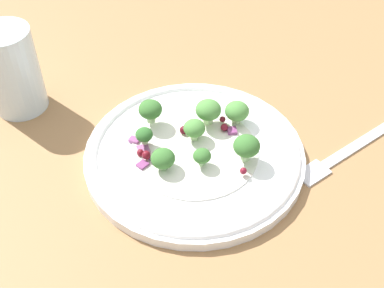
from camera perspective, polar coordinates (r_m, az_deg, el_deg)
name	(u,v)px	position (r cm, az deg, el deg)	size (l,w,h in cm)	color
ground_plane	(208,174)	(56.73, 1.86, -3.39)	(180.00, 180.00, 2.00)	olive
plate	(192,156)	(56.03, 0.00, -1.33)	(24.61, 24.61, 1.70)	white
dressing_pool	(192,153)	(55.72, 0.00, -1.02)	(14.28, 14.28, 0.20)	white
broccoli_floret_0	(208,110)	(57.65, 1.86, 3.84)	(2.96, 2.96, 3.00)	#ADD18E
broccoli_floret_1	(247,146)	(53.63, 6.21, -0.28)	(2.89, 2.89, 2.93)	#8EB77A
broccoli_floret_2	(237,111)	(58.53, 5.12, 3.70)	(2.83, 2.83, 2.87)	#ADD18E
broccoli_floret_3	(144,135)	(55.39, -5.45, 1.03)	(1.95, 1.95, 1.97)	#ADD18E
broccoli_floret_4	(163,159)	(53.12, -3.32, -1.70)	(2.61, 2.61, 2.64)	#8EB77A
broccoli_floret_5	(200,155)	(53.42, 0.96, -1.28)	(1.95, 1.95, 1.98)	#8EB77A
broccoli_floret_6	(194,129)	(56.15, 0.27, 1.76)	(2.47, 2.47, 2.50)	#ADD18E
broccoli_floret_7	(147,112)	(57.52, -5.09, 3.64)	(2.73, 2.73, 2.77)	#9EC684
cranberry_0	(243,171)	(53.08, 5.84, -3.05)	(0.75, 0.75, 0.75)	maroon
cranberry_1	(146,139)	(56.31, -5.27, 0.57)	(0.86, 0.86, 0.86)	#4C0A14
cranberry_2	(184,130)	(57.58, -0.94, 1.60)	(0.96, 0.96, 0.96)	#4C0A14
cranberry_3	(222,119)	(58.67, 3.48, 2.82)	(0.71, 0.71, 0.71)	maroon
cranberry_4	(140,153)	(55.46, -5.87, -0.99)	(0.81, 0.81, 0.81)	maroon
cranberry_5	(146,155)	(54.63, -5.21, -1.25)	(0.98, 0.98, 0.98)	maroon
cranberry_6	(224,127)	(58.00, 3.69, 1.91)	(0.88, 0.88, 0.88)	maroon
onion_bit_0	(156,159)	(54.90, -4.15, -1.71)	(1.30, 1.10, 0.44)	#A35B93
onion_bit_1	(143,149)	(56.13, -5.54, -0.63)	(1.28, 1.40, 0.32)	#A35B93
onion_bit_2	(135,140)	(57.26, -6.54, 0.45)	(1.17, 0.86, 0.42)	#934C84
onion_bit_3	(232,131)	(58.06, 4.57, 1.50)	(1.05, 1.07, 0.45)	#843D75
onion_bit_4	(143,165)	(54.44, -5.64, -2.38)	(1.13, 0.97, 0.34)	#843D75
fork	(351,148)	(60.56, 17.62, -0.46)	(5.88, 18.54, 0.50)	silver
water_glass	(12,70)	(64.06, -19.71, 7.86)	(6.45, 6.45, 10.76)	silver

